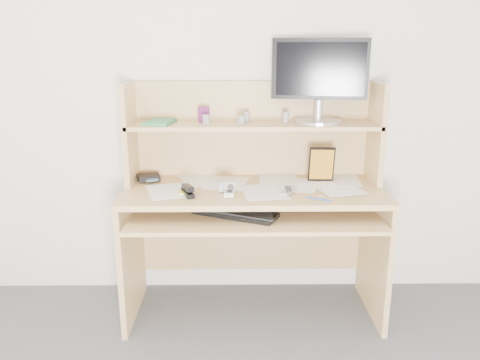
{
  "coord_description": "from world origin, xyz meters",
  "views": [
    {
      "loc": [
        -0.1,
        -0.95,
        1.47
      ],
      "look_at": [
        -0.08,
        1.43,
        0.81
      ],
      "focal_mm": 35.0,
      "sensor_mm": 36.0,
      "label": 1
    }
  ],
  "objects_px": {
    "desk": "(253,193)",
    "game_case": "(321,164)",
    "tv_remote": "(288,191)",
    "monitor": "(320,78)",
    "keyboard": "(235,213)"
  },
  "relations": [
    {
      "from": "desk",
      "to": "game_case",
      "type": "xyz_separation_m",
      "value": [
        0.38,
        0.02,
        0.16
      ]
    },
    {
      "from": "tv_remote",
      "to": "monitor",
      "type": "distance_m",
      "value": 0.66
    },
    {
      "from": "tv_remote",
      "to": "game_case",
      "type": "height_order",
      "value": "game_case"
    },
    {
      "from": "desk",
      "to": "monitor",
      "type": "relative_size",
      "value": 2.68
    },
    {
      "from": "game_case",
      "to": "monitor",
      "type": "bearing_deg",
      "value": 104.65
    },
    {
      "from": "keyboard",
      "to": "game_case",
      "type": "relative_size",
      "value": 2.28
    },
    {
      "from": "desk",
      "to": "monitor",
      "type": "distance_m",
      "value": 0.73
    },
    {
      "from": "desk",
      "to": "monitor",
      "type": "xyz_separation_m",
      "value": [
        0.36,
        0.1,
        0.63
      ]
    },
    {
      "from": "game_case",
      "to": "monitor",
      "type": "height_order",
      "value": "monitor"
    },
    {
      "from": "keyboard",
      "to": "game_case",
      "type": "xyz_separation_m",
      "value": [
        0.48,
        0.26,
        0.19
      ]
    },
    {
      "from": "tv_remote",
      "to": "game_case",
      "type": "bearing_deg",
      "value": 73.33
    },
    {
      "from": "keyboard",
      "to": "monitor",
      "type": "bearing_deg",
      "value": 60.83
    },
    {
      "from": "keyboard",
      "to": "tv_remote",
      "type": "distance_m",
      "value": 0.3
    },
    {
      "from": "game_case",
      "to": "desk",
      "type": "bearing_deg",
      "value": -174.08
    },
    {
      "from": "keyboard",
      "to": "monitor",
      "type": "xyz_separation_m",
      "value": [
        0.46,
        0.34,
        0.66
      ]
    }
  ]
}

